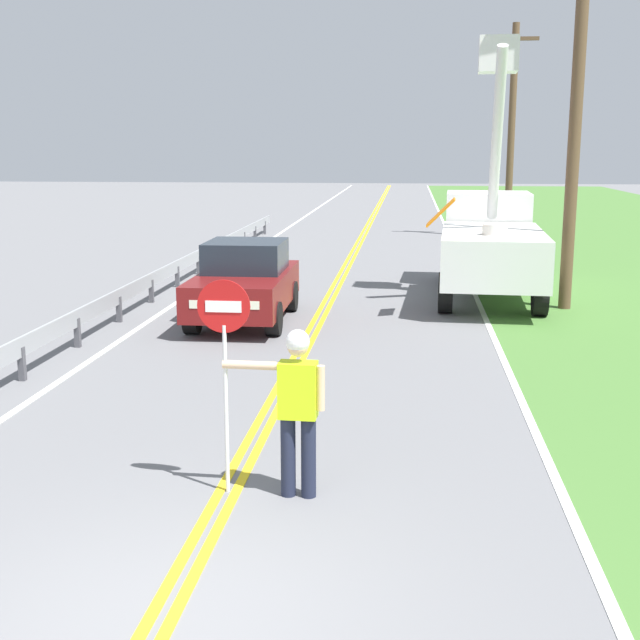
% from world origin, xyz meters
% --- Properties ---
extents(ground_plane, '(160.00, 160.00, 0.00)m').
position_xyz_m(ground_plane, '(0.00, 0.00, 0.00)').
color(ground_plane, slate).
extents(centerline_yellow_left, '(0.11, 110.00, 0.01)m').
position_xyz_m(centerline_yellow_left, '(-0.09, 20.00, 0.01)').
color(centerline_yellow_left, yellow).
rests_on(centerline_yellow_left, ground).
extents(centerline_yellow_right, '(0.11, 110.00, 0.01)m').
position_xyz_m(centerline_yellow_right, '(0.09, 20.00, 0.01)').
color(centerline_yellow_right, yellow).
rests_on(centerline_yellow_right, ground).
extents(edge_line_right, '(0.12, 110.00, 0.01)m').
position_xyz_m(edge_line_right, '(3.60, 20.00, 0.01)').
color(edge_line_right, silver).
rests_on(edge_line_right, ground).
extents(edge_line_left, '(0.12, 110.00, 0.01)m').
position_xyz_m(edge_line_left, '(-3.60, 20.00, 0.01)').
color(edge_line_left, silver).
rests_on(edge_line_left, ground).
extents(flagger_worker, '(1.09, 0.25, 1.83)m').
position_xyz_m(flagger_worker, '(0.77, 2.57, 1.05)').
color(flagger_worker, '#1E2338').
rests_on(flagger_worker, ground).
extents(stop_sign_paddle, '(0.56, 0.04, 2.33)m').
position_xyz_m(stop_sign_paddle, '(-0.00, 2.59, 1.71)').
color(stop_sign_paddle, silver).
rests_on(stop_sign_paddle, ground).
extents(utility_bucket_truck, '(2.98, 6.91, 6.16)m').
position_xyz_m(utility_bucket_truck, '(3.91, 15.35, 1.44)').
color(utility_bucket_truck, white).
rests_on(utility_bucket_truck, ground).
extents(oncoming_sedan_nearest, '(1.95, 4.12, 1.70)m').
position_xyz_m(oncoming_sedan_nearest, '(-1.55, 11.53, 0.83)').
color(oncoming_sedan_nearest, maroon).
rests_on(oncoming_sedan_nearest, ground).
extents(utility_pole_near, '(1.80, 0.28, 8.91)m').
position_xyz_m(utility_pole_near, '(5.52, 13.72, 4.64)').
color(utility_pole_near, brown).
rests_on(utility_pole_near, ground).
extents(utility_pole_mid, '(1.80, 0.28, 8.37)m').
position_xyz_m(utility_pole_mid, '(5.88, 28.89, 4.37)').
color(utility_pole_mid, brown).
rests_on(utility_pole_mid, ground).
extents(guardrail_left_shoulder, '(0.10, 32.00, 0.71)m').
position_xyz_m(guardrail_left_shoulder, '(-4.20, 14.57, 0.52)').
color(guardrail_left_shoulder, '#9EA0A3').
rests_on(guardrail_left_shoulder, ground).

